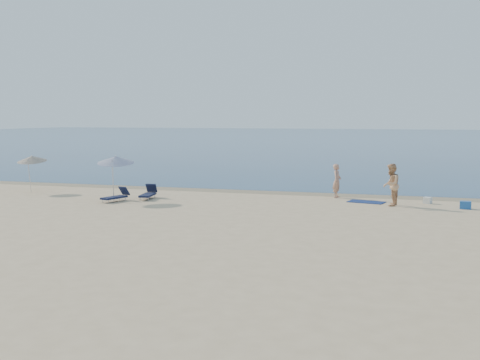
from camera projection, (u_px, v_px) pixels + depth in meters
name	position (u px, v px, depth m)	size (l,w,h in m)	color
ground	(133.00, 300.00, 13.47)	(160.00, 160.00, 0.00)	#CDB188
sea	(386.00, 139.00, 108.69)	(240.00, 160.00, 0.01)	navy
wet_sand_strip	(300.00, 193.00, 31.94)	(240.00, 1.60, 0.00)	#847254
person_left	(337.00, 181.00, 30.25)	(0.62, 0.41, 1.71)	tan
person_right	(391.00, 185.00, 27.48)	(0.94, 0.74, 1.94)	tan
beach_towel	(366.00, 202.00, 28.72)	(1.69, 0.94, 0.03)	#101F51
white_bag	(428.00, 200.00, 28.29)	(0.35, 0.30, 0.30)	silver
blue_cooler	(465.00, 205.00, 26.65)	(0.48, 0.34, 0.34)	#1D54A2
umbrella_near	(116.00, 160.00, 29.05)	(2.33, 2.34, 2.33)	silver
umbrella_far	(32.00, 159.00, 32.44)	(1.78, 1.80, 2.11)	silver
lounger_left	(116.00, 196.00, 28.99)	(0.95, 1.61, 0.68)	#151C3A
lounger_right	(148.00, 194.00, 29.88)	(0.77, 1.66, 0.70)	#131934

